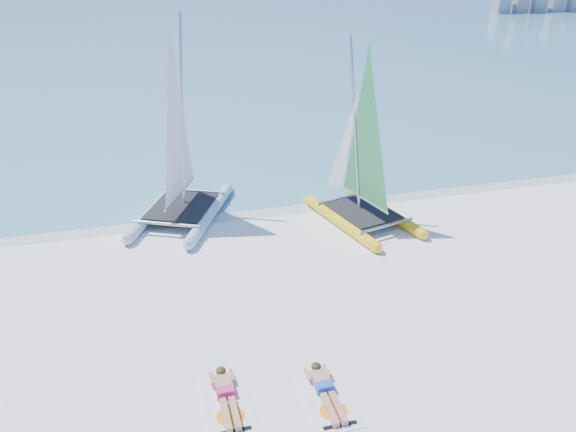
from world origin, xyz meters
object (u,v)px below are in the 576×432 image
(towel_a, at_px, (228,404))
(catamaran_yellow, at_px, (358,163))
(towel_b, at_px, (328,399))
(sunbather_a, at_px, (226,393))
(catamaran_blue, at_px, (179,161))
(sunbather_b, at_px, (325,389))

(towel_a, bearing_deg, catamaran_yellow, 53.26)
(towel_b, bearing_deg, sunbather_a, 163.84)
(catamaran_blue, xyz_separation_m, catamaran_yellow, (5.80, -1.57, -0.09))
(catamaran_yellow, bearing_deg, sunbather_a, -141.07)
(catamaran_blue, xyz_separation_m, towel_b, (2.04, -9.73, -2.04))
(catamaran_yellow, height_order, towel_a, catamaran_yellow)
(sunbather_a, xyz_separation_m, sunbather_b, (2.04, -0.40, 0.00))
(catamaran_yellow, relative_size, towel_a, 3.36)
(catamaran_blue, distance_m, sunbather_a, 9.34)
(catamaran_blue, bearing_deg, sunbather_a, -65.03)
(towel_a, height_order, sunbather_b, sunbather_b)
(catamaran_blue, distance_m, catamaran_yellow, 6.01)
(sunbather_b, bearing_deg, sunbather_a, 168.93)
(catamaran_blue, bearing_deg, sunbather_b, -52.96)
(towel_a, height_order, towel_b, same)
(towel_b, xyz_separation_m, sunbather_b, (0.00, 0.19, 0.11))
(sunbather_a, relative_size, sunbather_b, 1.00)
(catamaran_yellow, distance_m, towel_b, 9.19)
(catamaran_blue, relative_size, sunbather_b, 3.97)
(towel_a, relative_size, sunbather_a, 1.07)
(catamaran_yellow, xyz_separation_m, towel_a, (-5.79, -7.76, -1.95))
(towel_a, bearing_deg, towel_b, -11.07)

